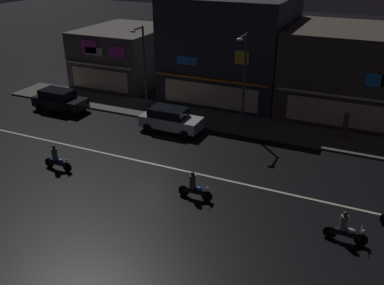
# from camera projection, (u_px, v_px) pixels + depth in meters

# --- Properties ---
(ground_plane) EXTENTS (140.00, 140.00, 0.00)m
(ground_plane) POSITION_uv_depth(u_px,v_px,m) (148.00, 163.00, 25.31)
(ground_plane) COLOR black
(lane_divider_stripe) EXTENTS (32.94, 0.16, 0.01)m
(lane_divider_stripe) POSITION_uv_depth(u_px,v_px,m) (148.00, 163.00, 25.31)
(lane_divider_stripe) COLOR beige
(lane_divider_stripe) RESTS_ON ground
(sidewalk_far) EXTENTS (34.67, 3.60, 0.14)m
(sidewalk_far) POSITION_uv_depth(u_px,v_px,m) (200.00, 118.00, 31.82)
(sidewalk_far) COLOR #5B5954
(sidewalk_far) RESTS_ON ground
(storefront_left_block) EXTENTS (10.86, 9.24, 6.43)m
(storefront_left_block) POSITION_uv_depth(u_px,v_px,m) (360.00, 72.00, 31.81)
(storefront_left_block) COLOR #4C443A
(storefront_left_block) RESTS_ON ground
(storefront_center_block) EXTENTS (7.17, 8.90, 5.02)m
(storefront_center_block) POSITION_uv_depth(u_px,v_px,m) (126.00, 55.00, 39.79)
(storefront_center_block) COLOR #56514C
(storefront_center_block) RESTS_ON ground
(storefront_right_block) EXTENTS (9.72, 9.05, 8.32)m
(storefront_right_block) POSITION_uv_depth(u_px,v_px,m) (231.00, 47.00, 35.25)
(storefront_right_block) COLOR #2D333D
(storefront_right_block) RESTS_ON ground
(streetlamp_west) EXTENTS (0.44, 1.64, 6.33)m
(streetlamp_west) POSITION_uv_depth(u_px,v_px,m) (143.00, 60.00, 32.24)
(streetlamp_west) COLOR #47494C
(streetlamp_west) RESTS_ON sidewalk_far
(streetlamp_mid) EXTENTS (0.44, 1.64, 6.59)m
(streetlamp_mid) POSITION_uv_depth(u_px,v_px,m) (244.00, 74.00, 28.31)
(streetlamp_mid) COLOR #47494C
(streetlamp_mid) RESTS_ON sidewalk_far
(pedestrian_on_sidewalk) EXTENTS (0.33, 0.33, 1.95)m
(pedestrian_on_sidewalk) POSITION_uv_depth(u_px,v_px,m) (345.00, 125.00, 27.99)
(pedestrian_on_sidewalk) COLOR brown
(pedestrian_on_sidewalk) RESTS_ON sidewalk_far
(parked_car_near_kerb) EXTENTS (4.30, 1.98, 1.67)m
(parked_car_near_kerb) POSITION_uv_depth(u_px,v_px,m) (59.00, 100.00, 33.13)
(parked_car_near_kerb) COLOR black
(parked_car_near_kerb) RESTS_ON ground
(parked_car_trailing) EXTENTS (4.30, 1.98, 1.67)m
(parked_car_trailing) POSITION_uv_depth(u_px,v_px,m) (170.00, 119.00, 29.41)
(parked_car_trailing) COLOR silver
(parked_car_trailing) RESTS_ON ground
(motorcycle_lead) EXTENTS (1.90, 0.60, 1.52)m
(motorcycle_lead) POSITION_uv_depth(u_px,v_px,m) (57.00, 160.00, 24.34)
(motorcycle_lead) COLOR black
(motorcycle_lead) RESTS_ON ground
(motorcycle_following) EXTENTS (1.90, 0.60, 1.52)m
(motorcycle_following) POSITION_uv_depth(u_px,v_px,m) (194.00, 188.00, 21.51)
(motorcycle_following) COLOR black
(motorcycle_following) RESTS_ON ground
(motorcycle_opposite_lane) EXTENTS (1.90, 0.60, 1.52)m
(motorcycle_opposite_lane) POSITION_uv_depth(u_px,v_px,m) (345.00, 229.00, 18.34)
(motorcycle_opposite_lane) COLOR black
(motorcycle_opposite_lane) RESTS_ON ground
(traffic_cone) EXTENTS (0.36, 0.36, 0.55)m
(traffic_cone) POSITION_uv_depth(u_px,v_px,m) (158.00, 124.00, 30.21)
(traffic_cone) COLOR orange
(traffic_cone) RESTS_ON ground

